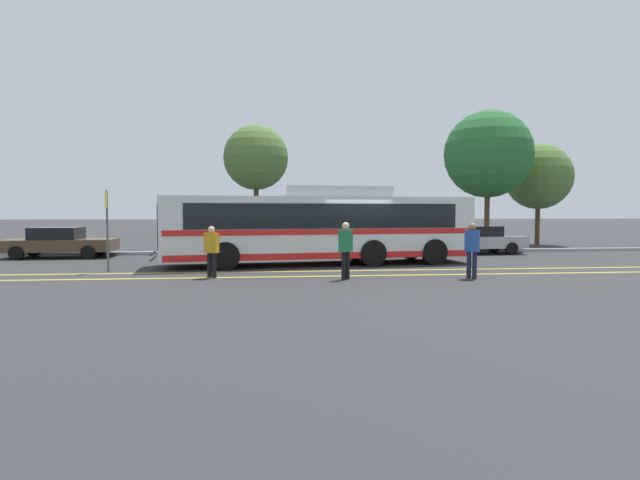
# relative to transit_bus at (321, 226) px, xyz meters

# --- Properties ---
(ground_plane) EXTENTS (220.00, 220.00, 0.00)m
(ground_plane) POSITION_rel_transit_bus_xyz_m (1.34, -0.24, -1.51)
(ground_plane) COLOR #2D2D30
(lane_strip_0) EXTENTS (31.84, 0.20, 0.01)m
(lane_strip_0) POSITION_rel_transit_bus_xyz_m (-0.02, -2.20, -1.51)
(lane_strip_0) COLOR gold
(lane_strip_0) RESTS_ON ground_plane
(lane_strip_1) EXTENTS (31.84, 0.20, 0.01)m
(lane_strip_1) POSITION_rel_transit_bus_xyz_m (-0.02, -3.58, -1.51)
(lane_strip_1) COLOR gold
(lane_strip_1) RESTS_ON ground_plane
(curb_strip) EXTENTS (39.84, 0.36, 0.15)m
(curb_strip) POSITION_rel_transit_bus_xyz_m (-0.02, 5.01, -1.44)
(curb_strip) COLOR #99999E
(curb_strip) RESTS_ON ground_plane
(transit_bus) EXTENTS (12.33, 3.84, 3.02)m
(transit_bus) POSITION_rel_transit_bus_xyz_m (0.00, 0.00, 0.00)
(transit_bus) COLOR silver
(transit_bus) RESTS_ON ground_plane
(parked_car_0) EXTENTS (4.73, 2.07, 1.36)m
(parked_car_0) POSITION_rel_transit_bus_xyz_m (-11.29, 3.89, -0.82)
(parked_car_0) COLOR #4C3823
(parked_car_0) RESTS_ON ground_plane
(parked_car_1) EXTENTS (4.78, 2.20, 1.35)m
(parked_car_1) POSITION_rel_transit_bus_xyz_m (-4.16, 3.54, -0.83)
(parked_car_1) COLOR #335B33
(parked_car_1) RESTS_ON ground_plane
(parked_car_2) EXTENTS (4.33, 2.24, 1.37)m
(parked_car_2) POSITION_rel_transit_bus_xyz_m (1.46, 3.63, -0.81)
(parked_car_2) COLOR #4C3823
(parked_car_2) RESTS_ON ground_plane
(parked_car_3) EXTENTS (4.83, 2.09, 1.36)m
(parked_car_3) POSITION_rel_transit_bus_xyz_m (7.95, 3.92, -0.82)
(parked_car_3) COLOR #9E9EA3
(parked_car_3) RESTS_ON ground_plane
(pedestrian_0) EXTENTS (0.47, 0.37, 1.61)m
(pedestrian_0) POSITION_rel_transit_bus_xyz_m (-3.78, -3.58, -0.60)
(pedestrian_0) COLOR black
(pedestrian_0) RESTS_ON ground_plane
(pedestrian_1) EXTENTS (0.46, 0.44, 1.74)m
(pedestrian_1) POSITION_rel_transit_bus_xyz_m (0.32, -4.36, -0.52)
(pedestrian_1) COLOR black
(pedestrian_1) RESTS_ON ground_plane
(pedestrian_2) EXTENTS (0.47, 0.42, 1.72)m
(pedestrian_2) POSITION_rel_transit_bus_xyz_m (4.21, -4.58, -0.53)
(pedestrian_2) COLOR #191E38
(pedestrian_2) RESTS_ON ground_plane
(bus_stop_sign) EXTENTS (0.08, 0.40, 2.79)m
(bus_stop_sign) POSITION_rel_transit_bus_xyz_m (-7.47, -1.72, 0.23)
(bus_stop_sign) COLOR #59595E
(bus_stop_sign) RESTS_ON ground_plane
(tree_0) EXTENTS (3.65, 3.65, 6.92)m
(tree_0) POSITION_rel_transit_bus_xyz_m (-2.71, 9.24, 3.56)
(tree_0) COLOR #513823
(tree_0) RESTS_ON ground_plane
(tree_1) EXTENTS (3.96, 3.96, 6.15)m
(tree_1) POSITION_rel_transit_bus_xyz_m (14.35, 9.69, 2.65)
(tree_1) COLOR #513823
(tree_1) RESTS_ON ground_plane
(tree_2) EXTENTS (4.74, 4.74, 7.55)m
(tree_2) POSITION_rel_transit_bus_xyz_m (9.94, 7.07, 3.66)
(tree_2) COLOR #513823
(tree_2) RESTS_ON ground_plane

